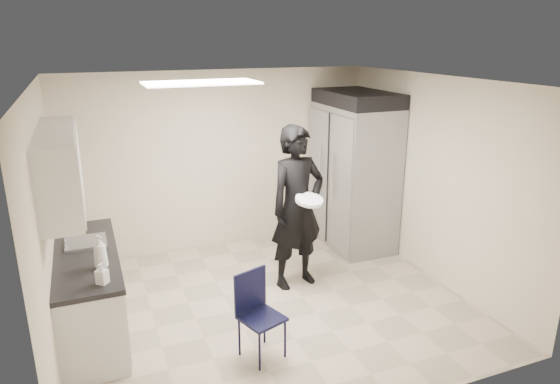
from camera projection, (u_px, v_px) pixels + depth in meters
name	position (u px, v px, depth m)	size (l,w,h in m)	color
floor	(269.00, 304.00, 5.92)	(4.50, 4.50, 0.00)	#B3A28C
ceiling	(267.00, 81.00, 5.14)	(4.50, 4.50, 0.00)	silver
back_wall	(220.00, 160.00, 7.30)	(4.50, 4.50, 0.00)	beige
left_wall	(47.00, 228.00, 4.74)	(4.00, 4.00, 0.00)	beige
right_wall	(434.00, 180.00, 6.33)	(4.00, 4.00, 0.00)	beige
ceiling_panel	(201.00, 83.00, 5.29)	(1.20, 0.60, 0.02)	white
lower_counter	(90.00, 294.00, 5.28)	(0.60, 1.90, 0.86)	silver
countertop	(85.00, 255.00, 5.14)	(0.64, 1.95, 0.05)	black
sink	(86.00, 247.00, 5.38)	(0.42, 0.40, 0.14)	gray
faucet	(65.00, 237.00, 5.26)	(0.02, 0.02, 0.24)	silver
upper_cabinets	(60.00, 168.00, 4.82)	(0.35, 1.80, 0.75)	silver
towel_dispenser	(58.00, 162.00, 5.87)	(0.22, 0.30, 0.35)	black
notice_sticker_left	(49.00, 232.00, 4.85)	(0.00, 0.12, 0.07)	yellow
notice_sticker_right	(50.00, 229.00, 5.04)	(0.00, 0.12, 0.07)	yellow
commercial_fridge	(354.00, 177.00, 7.39)	(0.80, 1.35, 2.10)	gray
fridge_compressor	(357.00, 98.00, 7.04)	(0.80, 1.35, 0.20)	black
folding_chair	(262.00, 318.00, 4.84)	(0.38, 0.38, 0.85)	black
man_tuxedo	(297.00, 208.00, 6.13)	(0.75, 0.50, 2.05)	black
bucket_lid	(309.00, 200.00, 5.88)	(0.33, 0.33, 0.04)	white
soap_bottle_a	(100.00, 252.00, 4.76)	(0.13, 0.13, 0.33)	silver
soap_bottle_b	(102.00, 273.00, 4.48)	(0.09, 0.09, 0.20)	#ACADB9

